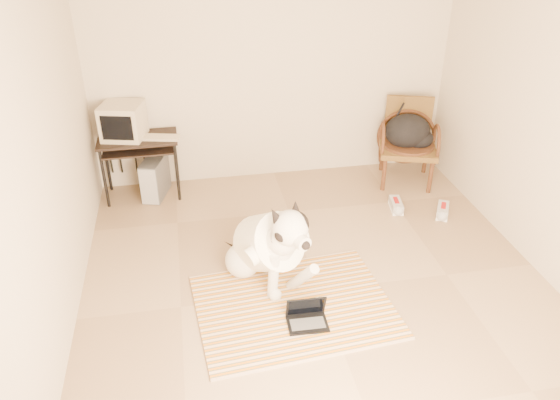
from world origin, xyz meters
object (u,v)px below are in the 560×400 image
object	(u,v)px
laptop	(307,316)
backpack	(410,132)
computer_desk	(138,146)
dog	(269,246)
rattan_chair	(408,142)
pc_tower	(155,178)
crt_monitor	(123,121)

from	to	relation	value
laptop	backpack	size ratio (longest dim) A/B	0.59
computer_desk	backpack	size ratio (longest dim) A/B	1.54
dog	rattan_chair	world-z (taller)	rattan_chair
pc_tower	rattan_chair	size ratio (longest dim) A/B	0.54
backpack	dog	bearing A→B (deg)	-140.17
dog	rattan_chair	xyz separation A→B (m)	(1.88, 1.61, 0.11)
computer_desk	crt_monitor	size ratio (longest dim) A/B	1.69
dog	pc_tower	xyz separation A→B (m)	(-0.98, 1.73, -0.15)
laptop	rattan_chair	size ratio (longest dim) A/B	0.34
dog	rattan_chair	bearing A→B (deg)	40.48
rattan_chair	crt_monitor	bearing A→B (deg)	176.41
backpack	laptop	bearing A→B (deg)	-127.72
laptop	crt_monitor	world-z (taller)	crt_monitor
laptop	pc_tower	bearing A→B (deg)	116.85
dog	backpack	world-z (taller)	dog
laptop	rattan_chair	distance (m)	2.80
laptop	computer_desk	bearing A→B (deg)	119.15
pc_tower	rattan_chair	xyz separation A→B (m)	(2.87, -0.13, 0.25)
laptop	pc_tower	distance (m)	2.62
laptop	backpack	distance (m)	2.78
crt_monitor	pc_tower	xyz separation A→B (m)	(0.26, -0.07, -0.66)
computer_desk	rattan_chair	size ratio (longest dim) A/B	0.89
dog	crt_monitor	distance (m)	2.25
crt_monitor	backpack	distance (m)	3.13
computer_desk	crt_monitor	bearing A→B (deg)	160.86
laptop	rattan_chair	world-z (taller)	rattan_chair
laptop	backpack	bearing A→B (deg)	52.28
rattan_chair	backpack	xyz separation A→B (m)	(-0.01, -0.05, 0.14)
backpack	rattan_chair	bearing A→B (deg)	73.06
computer_desk	rattan_chair	distance (m)	3.00
dog	laptop	world-z (taller)	dog
dog	crt_monitor	xyz separation A→B (m)	(-1.24, 1.80, 0.51)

